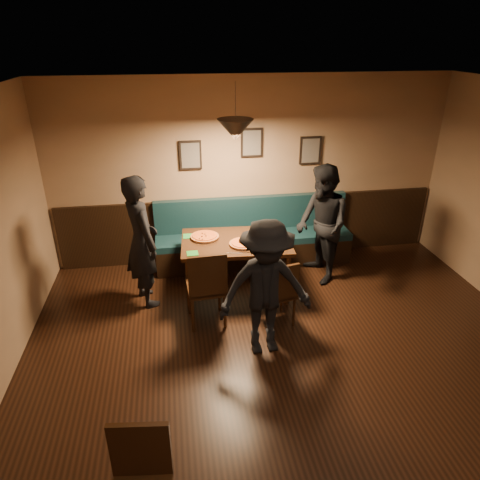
{
  "coord_description": "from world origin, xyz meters",
  "views": [
    {
      "loc": [
        -1.17,
        -2.75,
        3.28
      ],
      "look_at": [
        -0.39,
        2.09,
        0.95
      ],
      "focal_mm": 32.4,
      "sensor_mm": 36.0,
      "label": 1
    }
  ],
  "objects_px": {
    "diner_left": "(142,242)",
    "tabasco_bottle": "(275,234)",
    "booth_bench": "(254,234)",
    "chair_near_right": "(276,291)",
    "diner_right": "(322,225)",
    "soda_glass": "(286,241)",
    "chair_near_left": "(206,285)",
    "diner_front": "(266,289)",
    "dining_table": "(236,266)"
  },
  "relations": [
    {
      "from": "dining_table",
      "to": "diner_front",
      "type": "bearing_deg",
      "value": -80.62
    },
    {
      "from": "diner_left",
      "to": "tabasco_bottle",
      "type": "distance_m",
      "value": 1.76
    },
    {
      "from": "chair_near_right",
      "to": "dining_table",
      "type": "bearing_deg",
      "value": 102.6
    },
    {
      "from": "booth_bench",
      "to": "soda_glass",
      "type": "relative_size",
      "value": 20.92
    },
    {
      "from": "booth_bench",
      "to": "diner_front",
      "type": "relative_size",
      "value": 1.88
    },
    {
      "from": "chair_near_left",
      "to": "diner_right",
      "type": "height_order",
      "value": "diner_right"
    },
    {
      "from": "chair_near_left",
      "to": "soda_glass",
      "type": "bearing_deg",
      "value": 16.72
    },
    {
      "from": "chair_near_right",
      "to": "diner_left",
      "type": "distance_m",
      "value": 1.83
    },
    {
      "from": "booth_bench",
      "to": "soda_glass",
      "type": "height_order",
      "value": "booth_bench"
    },
    {
      "from": "chair_near_right",
      "to": "soda_glass",
      "type": "relative_size",
      "value": 6.14
    },
    {
      "from": "chair_near_right",
      "to": "tabasco_bottle",
      "type": "height_order",
      "value": "tabasco_bottle"
    },
    {
      "from": "dining_table",
      "to": "chair_near_right",
      "type": "height_order",
      "value": "chair_near_right"
    },
    {
      "from": "diner_left",
      "to": "diner_front",
      "type": "xyz_separation_m",
      "value": [
        1.36,
        -1.24,
        -0.08
      ]
    },
    {
      "from": "diner_right",
      "to": "soda_glass",
      "type": "distance_m",
      "value": 0.74
    },
    {
      "from": "chair_near_right",
      "to": "diner_left",
      "type": "bearing_deg",
      "value": 142.53
    },
    {
      "from": "dining_table",
      "to": "chair_near_left",
      "type": "xyz_separation_m",
      "value": [
        -0.47,
        -0.66,
        0.13
      ]
    },
    {
      "from": "diner_left",
      "to": "booth_bench",
      "type": "bearing_deg",
      "value": -85.89
    },
    {
      "from": "chair_near_left",
      "to": "dining_table",
      "type": "bearing_deg",
      "value": 51.08
    },
    {
      "from": "soda_glass",
      "to": "tabasco_bottle",
      "type": "xyz_separation_m",
      "value": [
        -0.1,
        0.23,
        -0.01
      ]
    },
    {
      "from": "diner_left",
      "to": "tabasco_bottle",
      "type": "height_order",
      "value": "diner_left"
    },
    {
      "from": "diner_front",
      "to": "soda_glass",
      "type": "height_order",
      "value": "diner_front"
    },
    {
      "from": "diner_right",
      "to": "chair_near_right",
      "type": "bearing_deg",
      "value": -50.34
    },
    {
      "from": "booth_bench",
      "to": "chair_near_right",
      "type": "distance_m",
      "value": 1.57
    },
    {
      "from": "chair_near_left",
      "to": "tabasco_bottle",
      "type": "height_order",
      "value": "chair_near_left"
    },
    {
      "from": "booth_bench",
      "to": "tabasco_bottle",
      "type": "bearing_deg",
      "value": -80.36
    },
    {
      "from": "diner_left",
      "to": "diner_front",
      "type": "relative_size",
      "value": 1.1
    },
    {
      "from": "booth_bench",
      "to": "chair_near_right",
      "type": "bearing_deg",
      "value": -90.62
    },
    {
      "from": "soda_glass",
      "to": "tabasco_bottle",
      "type": "height_order",
      "value": "soda_glass"
    },
    {
      "from": "chair_near_right",
      "to": "tabasco_bottle",
      "type": "relative_size",
      "value": 6.7
    },
    {
      "from": "booth_bench",
      "to": "chair_near_right",
      "type": "relative_size",
      "value": 3.41
    },
    {
      "from": "chair_near_left",
      "to": "diner_right",
      "type": "distance_m",
      "value": 1.93
    },
    {
      "from": "diner_right",
      "to": "soda_glass",
      "type": "bearing_deg",
      "value": -64.93
    },
    {
      "from": "diner_right",
      "to": "soda_glass",
      "type": "xyz_separation_m",
      "value": [
        -0.62,
        -0.4,
        -0.01
      ]
    },
    {
      "from": "dining_table",
      "to": "tabasco_bottle",
      "type": "bearing_deg",
      "value": 0.88
    },
    {
      "from": "diner_right",
      "to": "tabasco_bottle",
      "type": "distance_m",
      "value": 0.74
    },
    {
      "from": "chair_near_left",
      "to": "chair_near_right",
      "type": "xyz_separation_m",
      "value": [
        0.85,
        -0.15,
        -0.07
      ]
    },
    {
      "from": "diner_left",
      "to": "soda_glass",
      "type": "xyz_separation_m",
      "value": [
        1.85,
        -0.2,
        -0.03
      ]
    },
    {
      "from": "dining_table",
      "to": "diner_left",
      "type": "relative_size",
      "value": 0.82
    },
    {
      "from": "diner_front",
      "to": "dining_table",
      "type": "bearing_deg",
      "value": 92.54
    },
    {
      "from": "chair_near_right",
      "to": "tabasco_bottle",
      "type": "xyz_separation_m",
      "value": [
        0.15,
        0.78,
        0.4
      ]
    },
    {
      "from": "diner_front",
      "to": "tabasco_bottle",
      "type": "xyz_separation_m",
      "value": [
        0.4,
        1.27,
        0.04
      ]
    },
    {
      "from": "dining_table",
      "to": "chair_near_right",
      "type": "distance_m",
      "value": 0.89
    },
    {
      "from": "chair_near_right",
      "to": "soda_glass",
      "type": "distance_m",
      "value": 0.73
    },
    {
      "from": "diner_right",
      "to": "diner_front",
      "type": "bearing_deg",
      "value": -45.72
    },
    {
      "from": "booth_bench",
      "to": "chair_near_left",
      "type": "distance_m",
      "value": 1.66
    },
    {
      "from": "chair_near_left",
      "to": "diner_front",
      "type": "bearing_deg",
      "value": -50.17
    },
    {
      "from": "chair_near_left",
      "to": "diner_left",
      "type": "relative_size",
      "value": 0.58
    },
    {
      "from": "dining_table",
      "to": "diner_right",
      "type": "relative_size",
      "value": 0.85
    },
    {
      "from": "chair_near_right",
      "to": "diner_left",
      "type": "xyz_separation_m",
      "value": [
        -1.61,
        0.75,
        0.44
      ]
    },
    {
      "from": "booth_bench",
      "to": "diner_right",
      "type": "bearing_deg",
      "value": -35.72
    }
  ]
}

